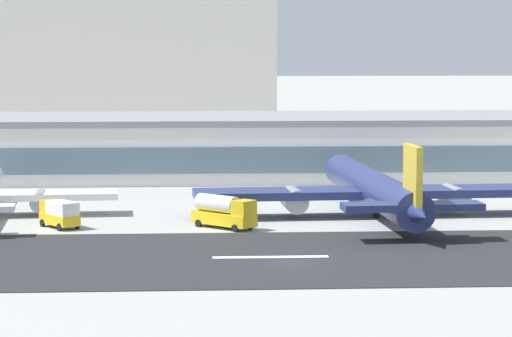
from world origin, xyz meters
The scene contains 8 objects.
ground_plane centered at (0.00, 0.00, 0.00)m, with size 1400.00×1400.00×0.00m, color #9E9E99.
runway_strip centered at (0.00, 3.46, 0.04)m, with size 800.00×32.23×0.08m, color #262628.
runway_centreline_dash_4 centered at (-1.71, 3.46, 0.09)m, with size 12.00×1.20×0.01m, color white.
terminal_building centered at (-10.57, 79.40, 5.07)m, with size 150.74×28.50×10.12m.
distant_hotel_block centered at (-44.97, 210.15, 19.09)m, with size 118.13×26.17×38.19m, color beige.
airliner_gold_tail_gate_2 centered at (13.76, 31.31, 3.44)m, with size 46.50×51.75×10.80m.
service_box_truck_1 centered at (-25.51, 25.01, 1.79)m, with size 5.38×6.30×3.25m.
service_fuel_truck_2 centered at (-5.83, 23.49, 2.03)m, with size 7.85×7.84×3.95m.
Camera 1 is at (-10.55, -117.46, 21.97)m, focal length 83.67 mm.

